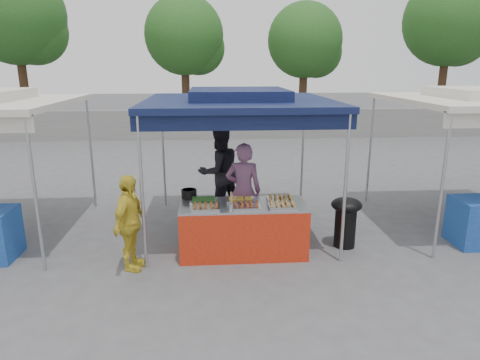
{
  "coord_description": "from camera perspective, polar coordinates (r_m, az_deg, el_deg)",
  "views": [
    {
      "loc": [
        -0.5,
        -6.5,
        2.98
      ],
      "look_at": [
        0.0,
        0.6,
        1.05
      ],
      "focal_mm": 32.0,
      "sensor_mm": 36.0,
      "label": 1
    }
  ],
  "objects": [
    {
      "name": "cooking_pot",
      "position": [
        7.08,
        -6.81,
        -1.84
      ],
      "size": [
        0.25,
        0.25,
        0.15
      ],
      "primitive_type": "cylinder",
      "color": "black",
      "rests_on": "vendor_table"
    },
    {
      "name": "wok_burner",
      "position": [
        7.36,
        13.92,
        -4.92
      ],
      "size": [
        0.51,
        0.51,
        0.86
      ],
      "rotation": [
        0.0,
        0.0,
        -0.12
      ],
      "color": "black",
      "rests_on": "ground_plane"
    },
    {
      "name": "skewer_cup",
      "position": [
        6.47,
        -1.17,
        -3.6
      ],
      "size": [
        0.08,
        0.08,
        0.1
      ],
      "primitive_type": "cylinder",
      "color": "#AEAEB5",
      "rests_on": "vendor_table"
    },
    {
      "name": "crate_right",
      "position": [
        7.58,
        1.49,
        -6.72
      ],
      "size": [
        0.51,
        0.36,
        0.31
      ],
      "primitive_type": "cube",
      "color": "#122F97",
      "rests_on": "ground_plane"
    },
    {
      "name": "tree_3",
      "position": [
        22.26,
        26.38,
        18.09
      ],
      "size": [
        3.99,
        3.99,
        6.86
      ],
      "color": "#3C2717",
      "rests_on": "ground_plane"
    },
    {
      "name": "food_tray_fm",
      "position": [
        6.53,
        0.91,
        -3.55
      ],
      "size": [
        0.42,
        0.3,
        0.07
      ],
      "color": "#B9B9BE",
      "rests_on": "vendor_table"
    },
    {
      "name": "customer_person",
      "position": [
        6.51,
        -14.5,
        -5.6
      ],
      "size": [
        0.57,
        0.92,
        1.45
      ],
      "primitive_type": "imported",
      "rotation": [
        0.0,
        0.0,
        1.3
      ],
      "color": "gold",
      "rests_on": "ground_plane"
    },
    {
      "name": "helper_man",
      "position": [
        8.47,
        -2.77,
        1.08
      ],
      "size": [
        1.11,
        1.03,
        1.84
      ],
      "primitive_type": "imported",
      "rotation": [
        0.0,
        0.0,
        3.61
      ],
      "color": "black",
      "rests_on": "ground_plane"
    },
    {
      "name": "food_tray_bm",
      "position": [
        6.85,
        0.02,
        -2.65
      ],
      "size": [
        0.42,
        0.3,
        0.07
      ],
      "color": "#B9B9BE",
      "rests_on": "vendor_table"
    },
    {
      "name": "food_tray_br",
      "position": [
        6.91,
        5.4,
        -2.56
      ],
      "size": [
        0.42,
        0.3,
        0.07
      ],
      "color": "#B9B9BE",
      "rests_on": "vendor_table"
    },
    {
      "name": "back_wall",
      "position": [
        17.67,
        -2.41,
        7.41
      ],
      "size": [
        40.0,
        0.25,
        1.2
      ],
      "primitive_type": "cube",
      "color": "slate",
      "rests_on": "ground_plane"
    },
    {
      "name": "crate_stacked",
      "position": [
        7.48,
        1.5,
        -4.59
      ],
      "size": [
        0.48,
        0.34,
        0.29
      ],
      "primitive_type": "cube",
      "color": "#122F97",
      "rests_on": "crate_right"
    },
    {
      "name": "vendor_woman",
      "position": [
        7.43,
        0.45,
        -1.48
      ],
      "size": [
        0.67,
        0.48,
        1.7
      ],
      "primitive_type": "imported",
      "rotation": [
        0.0,
        0.0,
        3.01
      ],
      "color": "#7F5174",
      "rests_on": "ground_plane"
    },
    {
      "name": "crate_left",
      "position": [
        7.58,
        -2.33,
        -6.68
      ],
      "size": [
        0.54,
        0.38,
        0.32
      ],
      "primitive_type": "cube",
      "color": "#122F97",
      "rests_on": "ground_plane"
    },
    {
      "name": "vendor_table",
      "position": [
        6.91,
        0.41,
        -6.53
      ],
      "size": [
        2.0,
        0.8,
        0.85
      ],
      "color": "#B42610",
      "rests_on": "ground_plane"
    },
    {
      "name": "ground_plane",
      "position": [
        7.17,
        0.34,
        -9.39
      ],
      "size": [
        80.0,
        80.0,
        0.0
      ],
      "primitive_type": "plane",
      "color": "#535355"
    },
    {
      "name": "food_tray_fr",
      "position": [
        6.6,
        5.64,
        -3.42
      ],
      "size": [
        0.42,
        0.3,
        0.07
      ],
      "color": "#B9B9BE",
      "rests_on": "vendor_table"
    },
    {
      "name": "tree_0",
      "position": [
        21.08,
        -27.31,
        18.5
      ],
      "size": [
        4.07,
        4.07,
        7.0
      ],
      "color": "#3C2717",
      "rests_on": "ground_plane"
    },
    {
      "name": "food_tray_bl",
      "position": [
        6.82,
        -4.92,
        -2.79
      ],
      "size": [
        0.42,
        0.3,
        0.07
      ],
      "color": "#B9B9BE",
      "rests_on": "vendor_table"
    },
    {
      "name": "food_tray_fl",
      "position": [
        6.51,
        -4.59,
        -3.67
      ],
      "size": [
        0.42,
        0.3,
        0.07
      ],
      "color": "#B9B9BE",
      "rests_on": "vendor_table"
    },
    {
      "name": "tree_1",
      "position": [
        20.0,
        -7.01,
        18.19
      ],
      "size": [
        3.52,
        3.47,
        5.96
      ],
      "color": "#3C2717",
      "rests_on": "ground_plane"
    },
    {
      "name": "main_canopy",
      "position": [
        7.51,
        -0.2,
        10.51
      ],
      "size": [
        3.2,
        3.2,
        2.57
      ],
      "color": "#AEAEB5",
      "rests_on": "ground_plane"
    },
    {
      "name": "tree_2",
      "position": [
        20.16,
        9.0,
        17.51
      ],
      "size": [
        3.38,
        3.29,
        5.66
      ],
      "color": "#3C2717",
      "rests_on": "ground_plane"
    }
  ]
}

